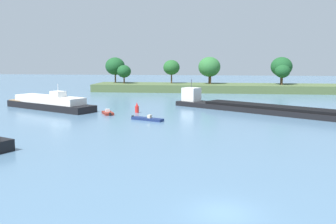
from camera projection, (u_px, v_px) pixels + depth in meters
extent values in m
plane|color=slate|center=(223.00, 212.00, 23.83)|extent=(400.00, 400.00, 0.00)
cube|color=#4C6038|center=(241.00, 88.00, 110.63)|extent=(88.30, 13.39, 2.22)
cylinder|color=#513823|center=(115.00, 78.00, 117.58)|extent=(0.44, 0.44, 2.77)
ellipsoid|color=#194C23|center=(115.00, 66.00, 117.03)|extent=(6.10, 6.10, 5.49)
cylinder|color=#513823|center=(124.00, 80.00, 114.23)|extent=(0.44, 0.44, 2.00)
ellipsoid|color=#194C23|center=(124.00, 71.00, 113.84)|extent=(4.26, 4.26, 3.83)
cylinder|color=#513823|center=(171.00, 79.00, 115.08)|extent=(0.44, 0.44, 2.86)
ellipsoid|color=#235B28|center=(171.00, 67.00, 114.59)|extent=(5.05, 5.05, 4.55)
cylinder|color=#513823|center=(209.00, 80.00, 112.78)|extent=(0.44, 0.44, 2.45)
ellipsoid|color=#2D6B33|center=(209.00, 67.00, 112.23)|extent=(6.63, 6.63, 5.96)
cylinder|color=#513823|center=(210.00, 80.00, 111.97)|extent=(0.44, 0.44, 2.46)
ellipsoid|color=#235B28|center=(211.00, 70.00, 111.55)|extent=(4.32, 4.32, 3.88)
cylinder|color=#513823|center=(282.00, 81.00, 108.03)|extent=(0.44, 0.44, 2.24)
ellipsoid|color=#194C23|center=(282.00, 71.00, 107.63)|extent=(4.38, 4.38, 3.94)
cylinder|color=#513823|center=(281.00, 80.00, 110.12)|extent=(0.44, 0.44, 2.73)
ellipsoid|color=#194C23|center=(281.00, 67.00, 109.57)|extent=(6.24, 6.24, 5.62)
cube|color=black|center=(267.00, 110.00, 67.60)|extent=(35.16, 25.84, 0.91)
cube|color=black|center=(275.00, 107.00, 66.54)|extent=(25.03, 18.72, 0.50)
cube|color=white|center=(191.00, 94.00, 78.45)|extent=(4.21, 4.10, 2.80)
cylinder|color=#333338|center=(191.00, 83.00, 78.12)|extent=(0.12, 0.12, 1.80)
cube|color=navy|center=(147.00, 119.00, 59.43)|extent=(5.55, 3.41, 0.42)
cube|color=beige|center=(150.00, 116.00, 59.16)|extent=(0.71, 0.78, 0.50)
cube|color=black|center=(133.00, 117.00, 60.90)|extent=(0.39, 0.41, 0.56)
cube|color=black|center=(50.00, 106.00, 72.64)|extent=(21.00, 14.11, 1.25)
cube|color=white|center=(49.00, 99.00, 72.46)|extent=(16.54, 11.30, 1.30)
cube|color=white|center=(58.00, 94.00, 70.79)|extent=(3.10, 2.98, 1.10)
cube|color=#937551|center=(23.00, 100.00, 77.36)|extent=(5.36, 5.51, 0.16)
cylinder|color=silver|center=(58.00, 87.00, 70.61)|extent=(0.10, 0.10, 1.40)
cube|color=maroon|center=(108.00, 113.00, 66.01)|extent=(3.05, 3.98, 0.42)
cube|color=white|center=(107.00, 110.00, 66.20)|extent=(0.91, 0.79, 0.50)
cube|color=black|center=(110.00, 114.00, 64.15)|extent=(0.41, 0.40, 0.56)
cylinder|color=red|center=(137.00, 109.00, 67.87)|extent=(0.70, 0.70, 1.20)
cone|color=red|center=(137.00, 104.00, 67.74)|extent=(0.49, 0.49, 0.70)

